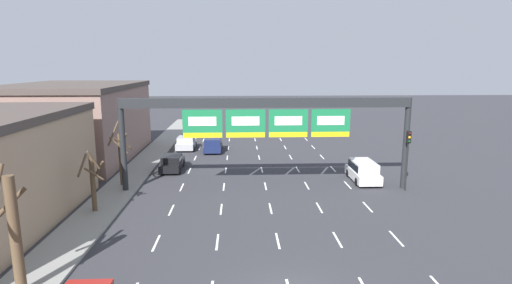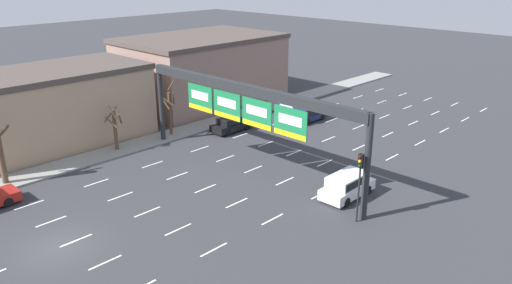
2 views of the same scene
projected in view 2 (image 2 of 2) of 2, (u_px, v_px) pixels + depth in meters
The scene contains 12 objects.
ground_plane at pixel (60, 247), 28.77m from camera, with size 220.00×220.00×0.00m, color #333338.
lane_dashes at pixel (230, 178), 37.89m from camera, with size 13.32×67.00×0.01m.
sign_gantry at pixel (244, 100), 36.94m from camera, with size 21.84×0.70×7.06m.
building_near at pixel (49, 107), 44.34m from camera, with size 8.88×17.01×6.70m.
building_far at pixel (202, 69), 57.90m from camera, with size 11.83×17.70×7.59m.
car_silver at pixel (293, 105), 54.41m from camera, with size 1.99×4.12×1.47m.
car_black at pixel (231, 124), 48.25m from camera, with size 1.80×4.33×1.42m.
suv_navy at pixel (308, 113), 51.42m from camera, with size 1.95×4.11×1.54m.
suv_white at pixel (347, 184), 34.66m from camera, with size 1.91×4.38×1.69m.
traffic_light_near_gantry at pixel (360, 174), 30.47m from camera, with size 0.30×0.35×4.60m.
tree_bare_second at pixel (115, 126), 42.74m from camera, with size 1.54×1.59×4.08m.
tree_bare_third at pixel (170, 109), 46.39m from camera, with size 1.89×1.89×5.00m.
Camera 2 is at (25.52, -10.08, 15.49)m, focal length 35.00 mm.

